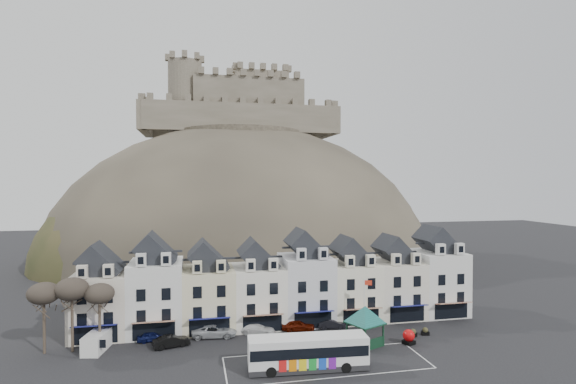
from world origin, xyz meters
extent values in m
plane|color=black|center=(0.00, 0.00, 0.00)|extent=(300.00, 300.00, 0.00)
cube|color=silver|center=(2.00, 1.25, 0.00)|extent=(22.00, 7.50, 0.01)
cube|color=beige|center=(-23.80, 16.00, 4.00)|extent=(6.80, 8.00, 8.00)
cube|color=black|center=(-23.80, 16.00, 9.20)|extent=(6.80, 5.76, 2.80)
cube|color=beige|center=(-25.30, 12.40, 8.90)|extent=(1.20, 0.80, 1.60)
cube|color=beige|center=(-22.30, 12.40, 8.90)|extent=(1.20, 0.80, 1.60)
cube|color=black|center=(-23.80, 11.97, 1.30)|extent=(5.10, 0.06, 2.20)
cube|color=navy|center=(-23.80, 11.30, 2.60)|extent=(5.10, 1.29, 0.43)
cube|color=silver|center=(-17.00, 16.00, 4.60)|extent=(6.80, 8.00, 9.20)
cube|color=black|center=(-17.00, 16.00, 10.40)|extent=(6.80, 5.76, 2.80)
cube|color=silver|center=(-18.50, 12.40, 10.10)|extent=(1.20, 0.80, 1.60)
cube|color=silver|center=(-15.50, 12.40, 10.10)|extent=(1.20, 0.80, 1.60)
cube|color=black|center=(-17.00, 11.97, 1.30)|extent=(5.10, 0.06, 2.20)
cube|color=maroon|center=(-17.00, 11.30, 2.60)|extent=(5.10, 1.29, 0.43)
cube|color=beige|center=(-10.20, 16.00, 4.00)|extent=(6.80, 8.00, 8.00)
cube|color=black|center=(-10.20, 16.00, 9.20)|extent=(6.80, 5.76, 2.80)
cube|color=beige|center=(-11.70, 12.40, 8.90)|extent=(1.20, 0.80, 1.60)
cube|color=beige|center=(-8.70, 12.40, 8.90)|extent=(1.20, 0.80, 1.60)
cube|color=black|center=(-10.20, 11.97, 1.30)|extent=(5.10, 0.06, 2.20)
cube|color=navy|center=(-10.20, 11.30, 2.60)|extent=(5.10, 1.29, 0.43)
cube|color=white|center=(-3.40, 16.00, 4.00)|extent=(6.80, 8.00, 8.00)
cube|color=black|center=(-3.40, 16.00, 9.20)|extent=(6.80, 5.76, 2.80)
cube|color=white|center=(-4.90, 12.40, 8.90)|extent=(1.20, 0.80, 1.60)
cube|color=white|center=(-1.90, 12.40, 8.90)|extent=(1.20, 0.80, 1.60)
cube|color=black|center=(-3.40, 11.97, 1.30)|extent=(5.10, 0.06, 2.20)
cube|color=maroon|center=(-3.40, 11.30, 2.60)|extent=(5.10, 1.29, 0.43)
cube|color=silver|center=(3.40, 16.00, 4.60)|extent=(6.80, 8.00, 9.20)
cube|color=black|center=(3.40, 16.00, 10.40)|extent=(6.80, 5.76, 2.80)
cube|color=silver|center=(1.90, 12.40, 10.10)|extent=(1.20, 0.80, 1.60)
cube|color=silver|center=(4.90, 12.40, 10.10)|extent=(1.20, 0.80, 1.60)
cube|color=black|center=(3.40, 11.97, 1.30)|extent=(5.10, 0.06, 2.20)
cube|color=navy|center=(3.40, 11.30, 2.60)|extent=(5.10, 1.29, 0.43)
cube|color=white|center=(10.20, 16.00, 4.00)|extent=(6.80, 8.00, 8.00)
cube|color=black|center=(10.20, 16.00, 9.20)|extent=(6.80, 5.76, 2.80)
cube|color=white|center=(8.70, 12.40, 8.90)|extent=(1.20, 0.80, 1.60)
cube|color=white|center=(11.70, 12.40, 8.90)|extent=(1.20, 0.80, 1.60)
cube|color=black|center=(10.20, 11.97, 1.30)|extent=(5.10, 0.06, 2.20)
cube|color=maroon|center=(10.20, 11.30, 2.60)|extent=(5.10, 1.29, 0.43)
cube|color=silver|center=(17.00, 16.00, 4.00)|extent=(6.80, 8.00, 8.00)
cube|color=black|center=(17.00, 16.00, 9.20)|extent=(6.80, 5.76, 2.80)
cube|color=silver|center=(15.50, 12.40, 8.90)|extent=(1.20, 0.80, 1.60)
cube|color=silver|center=(18.50, 12.40, 8.90)|extent=(1.20, 0.80, 1.60)
cube|color=black|center=(17.00, 11.97, 1.30)|extent=(5.10, 0.06, 2.20)
cube|color=navy|center=(17.00, 11.30, 2.60)|extent=(5.10, 1.29, 0.43)
cube|color=silver|center=(23.80, 16.00, 4.60)|extent=(6.80, 8.00, 9.20)
cube|color=black|center=(23.80, 16.00, 10.40)|extent=(6.80, 5.76, 2.80)
cube|color=silver|center=(22.30, 12.40, 10.10)|extent=(1.20, 0.80, 1.60)
cube|color=silver|center=(25.30, 12.40, 10.10)|extent=(1.20, 0.80, 1.60)
cube|color=black|center=(23.80, 11.97, 1.30)|extent=(5.10, 0.06, 2.20)
cube|color=maroon|center=(23.80, 11.30, 2.60)|extent=(5.10, 1.29, 0.43)
ellipsoid|color=#322E27|center=(0.00, 70.00, 0.00)|extent=(96.00, 76.00, 68.00)
ellipsoid|color=#30381C|center=(-22.00, 64.00, 0.00)|extent=(52.00, 44.00, 42.00)
ellipsoid|color=#322E27|center=(24.00, 74.00, 0.00)|extent=(56.00, 48.00, 46.00)
ellipsoid|color=#30381C|center=(-4.00, 56.00, 0.00)|extent=(40.00, 28.00, 28.00)
ellipsoid|color=#322E27|center=(10.00, 58.00, 0.00)|extent=(36.00, 28.00, 24.00)
cylinder|color=#322E27|center=(0.00, 70.00, 31.00)|extent=(30.00, 30.00, 3.00)
cube|color=brown|center=(0.00, 66.00, 35.50)|extent=(48.00, 2.20, 7.00)
cube|color=brown|center=(0.00, 86.00, 35.50)|extent=(48.00, 2.20, 7.00)
cube|color=brown|center=(-24.00, 76.00, 35.50)|extent=(2.20, 22.00, 7.00)
cube|color=brown|center=(24.00, 76.00, 35.50)|extent=(2.20, 22.00, 7.00)
cube|color=brown|center=(2.00, 76.00, 41.00)|extent=(28.00, 18.00, 10.00)
cube|color=brown|center=(6.00, 78.00, 42.50)|extent=(14.00, 12.00, 13.00)
cylinder|color=brown|center=(-14.00, 72.00, 41.00)|extent=(8.40, 8.40, 18.00)
cylinder|color=silver|center=(6.00, 78.00, 51.50)|extent=(0.16, 0.16, 5.00)
cylinder|color=#372A23|center=(-29.00, 10.50, 2.87)|extent=(0.32, 0.32, 5.74)
ellipsoid|color=#383028|center=(-29.00, 10.50, 6.97)|extent=(3.61, 3.61, 2.54)
cylinder|color=#372A23|center=(-26.00, 10.50, 3.01)|extent=(0.32, 0.32, 6.02)
ellipsoid|color=#383028|center=(-26.00, 10.50, 7.31)|extent=(3.78, 3.78, 2.67)
cylinder|color=#372A23|center=(-23.00, 10.50, 2.73)|extent=(0.32, 0.32, 5.46)
ellipsoid|color=#383028|center=(-23.00, 10.50, 6.63)|extent=(3.43, 3.43, 2.42)
cube|color=#262628|center=(-0.41, -0.01, 0.40)|extent=(12.76, 3.79, 0.57)
cube|color=white|center=(-0.41, -0.01, 2.07)|extent=(12.76, 3.74, 2.88)
cube|color=black|center=(-0.41, -0.01, 2.23)|extent=(12.51, 3.80, 1.09)
cube|color=white|center=(-0.41, -0.01, 3.38)|extent=(12.50, 3.60, 0.29)
cube|color=orange|center=(5.81, -0.45, 3.18)|extent=(0.16, 1.37, 0.32)
cylinder|color=black|center=(3.26, -1.57, 0.52)|extent=(1.12, 0.44, 1.10)
cylinder|color=black|center=(3.45, 1.01, 0.52)|extent=(1.12, 0.44, 1.10)
cylinder|color=black|center=(-4.52, -1.02, 0.52)|extent=(1.12, 0.44, 1.10)
cylinder|color=black|center=(-4.34, 1.56, 0.52)|extent=(1.12, 0.44, 1.10)
cube|color=black|center=(6.08, 6.12, 1.36)|extent=(0.22, 0.22, 2.72)
cube|color=black|center=(8.88, 7.35, 1.36)|extent=(0.22, 0.22, 2.72)
cube|color=black|center=(7.31, 3.32, 1.36)|extent=(0.22, 0.22, 2.72)
cube|color=black|center=(10.11, 4.55, 1.36)|extent=(0.22, 0.22, 2.72)
cube|color=black|center=(8.10, 5.33, 2.72)|extent=(4.93, 4.93, 0.14)
cone|color=#12514B|center=(8.10, 5.33, 3.74)|extent=(6.87, 6.87, 2.04)
cube|color=black|center=(13.43, 4.52, 0.23)|extent=(1.59, 1.59, 0.46)
sphere|color=red|center=(13.43, 4.52, 1.07)|extent=(1.45, 1.45, 1.45)
cylinder|color=silver|center=(9.62, 9.46, 3.56)|extent=(0.11, 0.11, 7.13)
cube|color=red|center=(10.09, 9.30, 6.59)|extent=(0.93, 0.36, 0.62)
cube|color=white|center=(-23.24, 10.20, 1.07)|extent=(2.88, 4.98, 2.14)
cube|color=black|center=(-23.24, 10.20, 1.48)|extent=(1.92, 0.44, 0.92)
cube|color=black|center=(17.00, 7.00, 0.25)|extent=(1.09, 0.72, 0.50)
sphere|color=#30381C|center=(17.00, 7.00, 0.65)|extent=(0.70, 0.70, 0.70)
cube|color=black|center=(15.11, 6.66, 0.26)|extent=(1.18, 0.89, 0.53)
sphere|color=#30381C|center=(15.11, 6.66, 0.69)|extent=(0.74, 0.74, 0.74)
imported|color=#0D1341|center=(-17.18, 12.00, 0.62)|extent=(3.81, 1.87, 1.25)
imported|color=black|center=(-14.80, 9.50, 0.71)|extent=(4.55, 2.59, 1.42)
imported|color=#B3B7BB|center=(-9.60, 12.00, 0.79)|extent=(5.81, 3.10, 1.58)
imported|color=white|center=(-4.09, 12.00, 0.67)|extent=(4.97, 3.44, 1.34)
imported|color=#4E1004|center=(1.34, 12.00, 0.75)|extent=(4.67, 2.62, 1.50)
imported|color=black|center=(6.00, 12.00, 0.62)|extent=(3.92, 1.91, 1.24)
camera|label=1|loc=(-12.17, -45.32, 19.95)|focal=28.00mm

